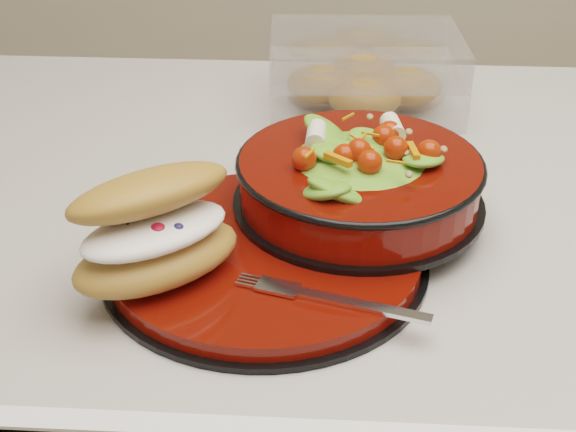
# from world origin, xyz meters

# --- Properties ---
(dinner_plate) EXTENTS (0.30, 0.30, 0.02)m
(dinner_plate) POSITION_xyz_m (-0.17, -0.16, 0.91)
(dinner_plate) COLOR black
(dinner_plate) RESTS_ON island_counter
(salad_bowl) EXTENTS (0.24, 0.24, 0.10)m
(salad_bowl) POSITION_xyz_m (-0.09, -0.08, 0.96)
(salad_bowl) COLOR black
(salad_bowl) RESTS_ON dinner_plate
(croissant) EXTENTS (0.17, 0.17, 0.09)m
(croissant) POSITION_xyz_m (-0.26, -0.20, 0.96)
(croissant) COLOR #B27036
(croissant) RESTS_ON dinner_plate
(fork) EXTENTS (0.15, 0.06, 0.00)m
(fork) POSITION_xyz_m (-0.11, -0.24, 0.92)
(fork) COLOR silver
(fork) RESTS_ON dinner_plate
(pastry_box) EXTENTS (0.25, 0.19, 0.09)m
(pastry_box) POSITION_xyz_m (-0.08, 0.21, 0.94)
(pastry_box) COLOR white
(pastry_box) RESTS_ON island_counter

